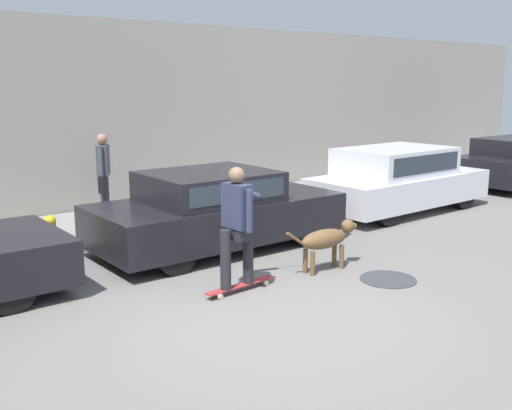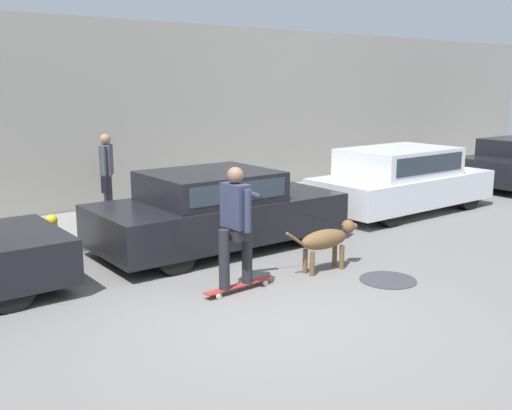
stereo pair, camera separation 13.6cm
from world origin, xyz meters
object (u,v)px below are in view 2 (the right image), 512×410
at_px(parked_car_1, 217,211).
at_px(dog, 327,240).
at_px(fire_hydrant, 53,237).
at_px(parked_car_2, 401,180).
at_px(skateboarder, 237,222).
at_px(pedestrian_with_bag, 107,171).

bearing_deg(parked_car_1, dog, -73.09).
xyz_separation_m(dog, fire_hydrant, (-2.97, 2.77, -0.07)).
xyz_separation_m(parked_car_2, fire_hydrant, (-6.98, 0.82, -0.27)).
bearing_deg(skateboarder, pedestrian_with_bag, 82.51).
bearing_deg(skateboarder, dog, -5.23).
xyz_separation_m(parked_car_2, dog, (-4.01, -1.95, -0.20)).
height_order(parked_car_2, pedestrian_with_bag, pedestrian_with_bag).
bearing_deg(parked_car_2, dog, -154.65).
bearing_deg(dog, parked_car_1, 108.80).
bearing_deg(dog, parked_car_2, 28.47).
bearing_deg(parked_car_1, fire_hydrant, 161.73).
relative_size(pedestrian_with_bag, fire_hydrant, 2.17).
bearing_deg(dog, pedestrian_with_bag, 106.50).
relative_size(parked_car_2, fire_hydrant, 5.53).
bearing_deg(pedestrian_with_bag, parked_car_1, 136.42).
bearing_deg(fire_hydrant, skateboarder, -62.31).
height_order(parked_car_1, pedestrian_with_bag, pedestrian_with_bag).
height_order(parked_car_1, parked_car_2, parked_car_2).
relative_size(dog, fire_hydrant, 1.76).
bearing_deg(dog, skateboarder, -179.37).
relative_size(dog, pedestrian_with_bag, 0.81).
relative_size(parked_car_2, dog, 3.15).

